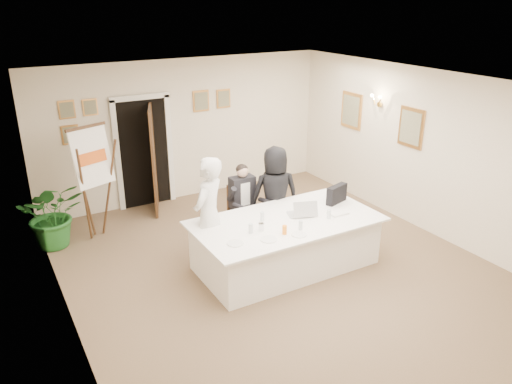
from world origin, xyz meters
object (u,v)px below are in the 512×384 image
object	(u,v)px
laptop_bag	(337,194)
oj_glass	(285,230)
paper_stack	(338,213)
steel_jug	(261,227)
laptop	(300,206)
standing_man	(209,215)
flip_chart	(92,189)
potted_palm	(53,214)
standing_woman	(275,194)
conference_table	(286,243)
seated_man	(244,201)

from	to	relation	value
laptop_bag	oj_glass	distance (m)	1.46
laptop_bag	paper_stack	size ratio (longest dim) A/B	1.44
paper_stack	steel_jug	bearing A→B (deg)	176.13
laptop	oj_glass	xyz separation A→B (m)	(-0.57, -0.44, -0.07)
laptop_bag	oj_glass	world-z (taller)	laptop_bag
standing_man	paper_stack	xyz separation A→B (m)	(1.86, -0.69, -0.11)
flip_chart	potted_palm	distance (m)	0.75
standing_woman	paper_stack	size ratio (longest dim) A/B	5.59
conference_table	flip_chart	distance (m)	3.37
seated_man	laptop_bag	distance (m)	1.57
flip_chart	laptop_bag	xyz separation A→B (m)	(3.35, -2.28, 0.02)
seated_man	potted_palm	world-z (taller)	seated_man
steel_jug	conference_table	bearing A→B (deg)	13.55
standing_woman	oj_glass	bearing A→B (deg)	81.25
potted_palm	steel_jug	size ratio (longest dim) A/B	10.32
standing_man	potted_palm	distance (m)	2.78
laptop	oj_glass	distance (m)	0.73
paper_stack	oj_glass	size ratio (longest dim) A/B	2.25
paper_stack	steel_jug	world-z (taller)	steel_jug
paper_stack	standing_woman	bearing A→B (deg)	112.83
conference_table	laptop	world-z (taller)	laptop
laptop	paper_stack	distance (m)	0.60
flip_chart	standing_woman	world-z (taller)	flip_chart
flip_chart	paper_stack	size ratio (longest dim) A/B	6.66
standing_woman	oj_glass	world-z (taller)	standing_woman
standing_woman	flip_chart	bearing A→B (deg)	-12.74
potted_palm	laptop_bag	size ratio (longest dim) A/B	2.70
standing_woman	seated_man	bearing A→B (deg)	-17.54
laptop	laptop_bag	xyz separation A→B (m)	(0.78, 0.11, 0.01)
standing_man	oj_glass	distance (m)	1.16
standing_woman	paper_stack	xyz separation A→B (m)	(0.46, -1.09, -0.03)
laptop	laptop_bag	distance (m)	0.79
seated_man	standing_woman	bearing A→B (deg)	-35.19
flip_chart	potted_palm	size ratio (longest dim) A/B	1.71
potted_palm	oj_glass	size ratio (longest dim) A/B	8.73
laptop	laptop_bag	size ratio (longest dim) A/B	0.91
oj_glass	steel_jug	bearing A→B (deg)	130.03
seated_man	laptop_bag	size ratio (longest dim) A/B	3.15
conference_table	standing_man	size ratio (longest dim) A/B	1.57
flip_chart	oj_glass	distance (m)	3.46
standing_woman	oj_glass	distance (m)	1.42
flip_chart	oj_glass	size ratio (longest dim) A/B	14.95
seated_man	flip_chart	size ratio (longest dim) A/B	0.68
potted_palm	standing_man	bearing A→B (deg)	-46.47
standing_man	standing_woman	distance (m)	1.46
standing_woman	conference_table	bearing A→B (deg)	85.96
standing_man	standing_woman	bearing A→B (deg)	157.60
conference_table	steel_jug	distance (m)	0.68
conference_table	paper_stack	size ratio (longest dim) A/B	9.62
seated_man	potted_palm	distance (m)	3.14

